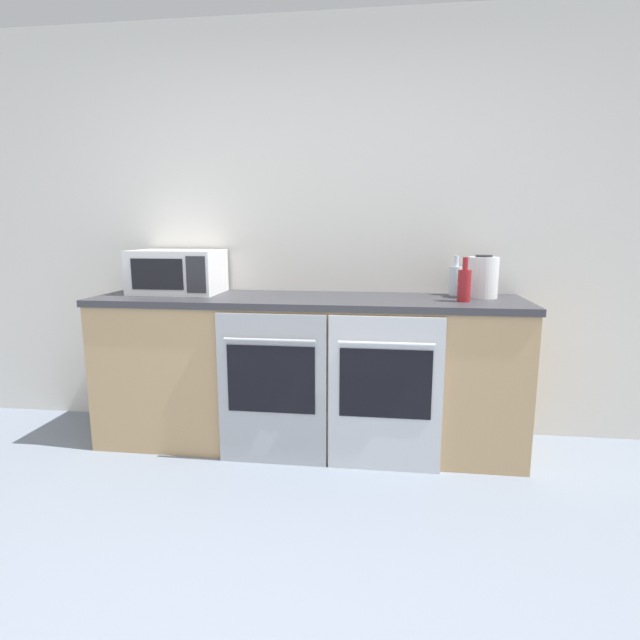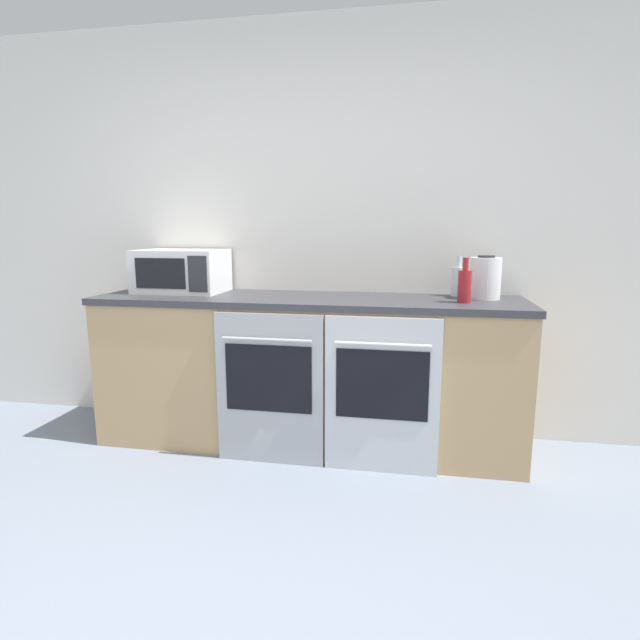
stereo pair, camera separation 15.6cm
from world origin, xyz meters
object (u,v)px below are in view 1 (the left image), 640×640
microwave (178,272)px  kettle (483,277)px  oven_left (272,389)px  bottle_red (464,284)px  oven_right (385,394)px  bottle_clear (455,280)px

microwave → kettle: 1.87m
oven_left → bottle_red: 1.22m
bottle_red → kettle: 0.23m
oven_right → bottle_clear: (0.41, 0.52, 0.57)m
oven_left → bottle_clear: size_ratio=3.58×
bottle_clear → bottle_red: size_ratio=0.98×
oven_left → microwave: bearing=149.6°
bottle_red → kettle: bearing=54.3°
bottle_red → kettle: size_ratio=0.98×
microwave → kettle: (1.87, 0.02, -0.01)m
oven_right → bottle_clear: bearing=51.6°
oven_left → microwave: (-0.69, 0.40, 0.61)m
microwave → kettle: microwave is taller
microwave → kettle: bearing=0.7°
microwave → oven_left: bearing=-30.4°
oven_right → kettle: 0.92m
bottle_red → kettle: (0.13, 0.18, 0.02)m
oven_right → kettle: size_ratio=3.45×
bottle_red → microwave: bearing=174.7°
oven_right → microwave: 1.50m
oven_right → kettle: kettle is taller
microwave → bottle_red: 1.74m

